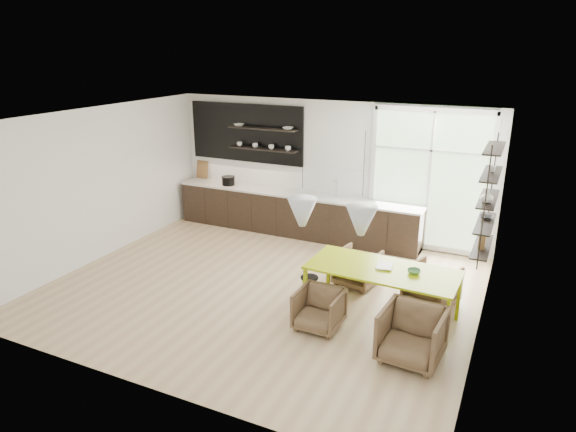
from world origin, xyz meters
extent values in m
cube|color=#D2B788|center=(0.00, 0.00, -0.01)|extent=(7.00, 6.00, 0.01)
cube|color=white|center=(0.00, 3.00, 1.45)|extent=(7.00, 0.02, 2.90)
cube|color=white|center=(-3.50, 0.00, 1.45)|extent=(0.02, 6.00, 2.90)
cube|color=white|center=(3.50, 0.00, 1.45)|extent=(0.02, 6.00, 2.90)
cube|color=white|center=(0.00, 0.00, 2.90)|extent=(7.00, 6.00, 0.01)
cube|color=#B2D1A5|center=(2.15, 2.97, 1.45)|extent=(2.20, 0.02, 2.70)
cube|color=silver|center=(2.15, 2.94, 1.45)|extent=(2.30, 0.08, 2.80)
cone|color=silver|center=(0.95, -0.50, 1.65)|extent=(0.44, 0.44, 0.42)
cone|color=silver|center=(1.85, -0.50, 1.65)|extent=(0.44, 0.44, 0.42)
cylinder|color=black|center=(0.95, -0.50, 2.46)|extent=(0.01, 0.01, 0.89)
cylinder|color=black|center=(1.85, -0.50, 2.46)|extent=(0.01, 0.01, 0.89)
cube|color=black|center=(-0.60, 2.67, 0.45)|extent=(5.50, 0.65, 0.90)
cube|color=silver|center=(-0.60, 2.67, 0.92)|extent=(5.54, 0.69, 0.04)
cube|color=white|center=(-0.60, 2.98, 1.20)|extent=(5.50, 0.02, 0.55)
cube|color=black|center=(-1.95, 2.96, 2.10)|extent=(2.80, 0.06, 1.30)
cube|color=black|center=(-1.45, 2.82, 2.25)|extent=(1.60, 0.28, 0.03)
cube|color=black|center=(-1.45, 2.82, 1.80)|extent=(1.60, 0.28, 0.03)
cube|color=brown|center=(-3.15, 2.90, 1.15)|extent=(0.30, 0.10, 0.42)
cylinder|color=silver|center=(0.30, 2.77, 1.12)|extent=(0.02, 0.02, 0.40)
imported|color=white|center=(-2.05, 2.82, 2.29)|extent=(0.22, 0.22, 0.05)
imported|color=white|center=(-0.85, 2.82, 2.29)|extent=(0.22, 0.22, 0.05)
imported|color=white|center=(-2.05, 2.82, 1.86)|extent=(0.12, 0.12, 0.10)
imported|color=white|center=(-1.65, 2.82, 1.86)|extent=(0.12, 0.12, 0.10)
imported|color=white|center=(-1.25, 2.82, 1.86)|extent=(0.12, 0.12, 0.10)
imported|color=white|center=(-0.85, 2.82, 1.86)|extent=(0.12, 0.12, 0.10)
cylinder|color=black|center=(-2.25, 2.62, 1.03)|extent=(0.29, 0.29, 0.18)
cube|color=black|center=(3.36, 0.60, 1.70)|extent=(0.02, 0.02, 1.90)
cube|color=black|center=(3.36, 1.80, 1.70)|extent=(0.02, 0.02, 1.90)
cube|color=black|center=(3.36, 1.20, 0.90)|extent=(0.26, 1.20, 0.02)
cube|color=black|center=(3.36, 1.20, 1.30)|extent=(0.26, 1.20, 0.02)
cube|color=black|center=(3.36, 1.20, 1.70)|extent=(0.26, 1.20, 0.02)
cube|color=black|center=(3.36, 1.20, 2.10)|extent=(0.26, 1.20, 0.03)
cube|color=black|center=(3.36, 1.20, 2.50)|extent=(0.26, 1.20, 0.03)
imported|color=white|center=(3.36, 0.95, 1.81)|extent=(0.18, 0.18, 0.19)
imported|color=#333338|center=(3.36, 1.40, 1.34)|extent=(0.22, 0.22, 0.05)
imported|color=white|center=(3.36, 1.30, 2.16)|extent=(0.10, 0.10, 0.09)
cube|color=brown|center=(3.36, 1.10, 1.03)|extent=(0.10, 0.18, 0.24)
cube|color=#A0B408|center=(2.10, -0.12, 0.79)|extent=(2.26, 1.09, 0.03)
cube|color=#A0B408|center=(1.02, -0.53, 0.39)|extent=(0.05, 0.05, 0.78)
cube|color=#A0B408|center=(1.06, 0.37, 0.39)|extent=(0.05, 0.05, 0.78)
cube|color=#A0B408|center=(3.14, -0.61, 0.39)|extent=(0.05, 0.05, 0.78)
cube|color=#A0B408|center=(3.18, 0.29, 0.39)|extent=(0.05, 0.05, 0.78)
imported|color=brown|center=(1.43, 0.82, 0.32)|extent=(0.79, 0.80, 0.63)
imported|color=brown|center=(2.72, 0.63, 0.33)|extent=(0.91, 0.92, 0.67)
imported|color=brown|center=(1.37, -0.81, 0.30)|extent=(0.66, 0.68, 0.60)
imported|color=brown|center=(2.77, -1.04, 0.37)|extent=(0.84, 0.86, 0.73)
cylinder|color=black|center=(0.88, -0.03, 0.38)|extent=(0.29, 0.29, 0.02)
cylinder|color=black|center=(0.88, -0.03, 0.11)|extent=(0.31, 0.31, 0.01)
cylinder|color=black|center=(1.02, -0.07, 0.19)|extent=(0.01, 0.01, 0.38)
cylinder|color=black|center=(0.92, 0.10, 0.19)|extent=(0.01, 0.01, 0.38)
cylinder|color=black|center=(0.75, 0.00, 0.19)|extent=(0.01, 0.01, 0.38)
cylinder|color=black|center=(0.85, -0.17, 0.19)|extent=(0.01, 0.01, 0.38)
imported|color=white|center=(1.99, -0.06, 0.83)|extent=(0.28, 0.35, 0.03)
imported|color=#508854|center=(2.55, -0.09, 0.84)|extent=(0.25, 0.25, 0.06)
camera|label=1|loc=(3.80, -7.04, 3.98)|focal=32.00mm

